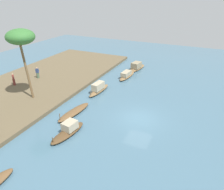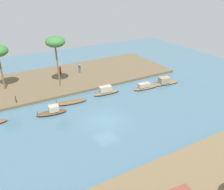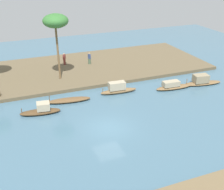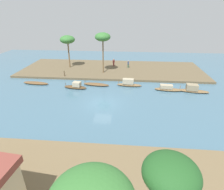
{
  "view_description": "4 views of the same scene",
  "coord_description": "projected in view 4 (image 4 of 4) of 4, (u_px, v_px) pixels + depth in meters",
  "views": [
    {
      "loc": [
        17.06,
        5.06,
        11.28
      ],
      "look_at": [
        -2.48,
        -4.15,
        0.63
      ],
      "focal_mm": 33.83,
      "sensor_mm": 36.0,
      "label": 1
    },
    {
      "loc": [
        11.44,
        21.53,
        15.31
      ],
      "look_at": [
        -3.24,
        -4.1,
        0.99
      ],
      "focal_mm": 38.29,
      "sensor_mm": 36.0,
      "label": 2
    },
    {
      "loc": [
        8.2,
        21.25,
        13.75
      ],
      "look_at": [
        -2.06,
        -4.36,
        0.96
      ],
      "focal_mm": 48.26,
      "sensor_mm": 36.0,
      "label": 3
    },
    {
      "loc": [
        -3.29,
        21.82,
        11.81
      ],
      "look_at": [
        -1.22,
        -1.7,
        0.53
      ],
      "focal_mm": 28.92,
      "sensor_mm": 36.0,
      "label": 4
    }
  ],
  "objects": [
    {
      "name": "sampan_open_hull",
      "position": [
        76.0,
        86.0,
        29.52
      ],
      "size": [
        3.94,
        1.61,
        1.14
      ],
      "rotation": [
        0.0,
        0.0,
        -0.13
      ],
      "color": "brown",
      "rests_on": "river_water"
    },
    {
      "name": "person_on_near_bank",
      "position": [
        128.0,
        65.0,
        38.65
      ],
      "size": [
        0.42,
        0.44,
        1.56
      ],
      "rotation": [
        0.0,
        0.0,
        1.77
      ],
      "color": "#4C664C",
      "rests_on": "riverbank_left"
    },
    {
      "name": "riverbank_left",
      "position": [
        112.0,
        69.0,
        38.53
      ],
      "size": [
        37.49,
        13.05,
        0.38
      ],
      "primitive_type": "cube",
      "color": "brown",
      "rests_on": "ground"
    },
    {
      "name": "palm_tree_left_far",
      "position": [
        67.0,
        40.0,
        36.81
      ],
      "size": [
        3.03,
        3.03,
        6.65
      ],
      "color": "brown",
      "rests_on": "riverbank_left"
    },
    {
      "name": "sampan_foreground",
      "position": [
        193.0,
        89.0,
        28.24
      ],
      "size": [
        4.78,
        1.85,
        1.25
      ],
      "rotation": [
        0.0,
        0.0,
        -0.14
      ],
      "color": "brown",
      "rests_on": "river_water"
    },
    {
      "name": "river_water",
      "position": [
        102.0,
        103.0,
        24.97
      ],
      "size": [
        67.85,
        67.85,
        0.0
      ],
      "primitive_type": "plane",
      "color": "#476B7F",
      "rests_on": "ground"
    },
    {
      "name": "person_by_mooring",
      "position": [
        114.0,
        63.0,
        39.78
      ],
      "size": [
        0.46,
        0.5,
        1.57
      ],
      "rotation": [
        0.0,
        0.0,
        4.04
      ],
      "color": "brown",
      "rests_on": "riverbank_left"
    },
    {
      "name": "mooring_post",
      "position": [
        64.0,
        74.0,
        33.86
      ],
      "size": [
        0.14,
        0.14,
        0.97
      ],
      "primitive_type": "cylinder",
      "color": "#4C3823",
      "rests_on": "riverbank_left"
    },
    {
      "name": "palm_tree_left_near",
      "position": [
        103.0,
        37.0,
        33.26
      ],
      "size": [
        2.9,
        2.9,
        7.59
      ],
      "color": "brown",
      "rests_on": "riverbank_left"
    },
    {
      "name": "sampan_near_left_bank",
      "position": [
        168.0,
        88.0,
        28.74
      ],
      "size": [
        4.42,
        1.34,
        0.97
      ],
      "rotation": [
        0.0,
        0.0,
        -0.06
      ],
      "color": "brown",
      "rests_on": "river_water"
    },
    {
      "name": "palm_tree_right_tall",
      "position": [
        170.0,
        177.0,
        7.23
      ],
      "size": [
        2.33,
        2.33,
        6.18
      ],
      "color": "brown",
      "rests_on": "riverbank_right"
    },
    {
      "name": "sampan_downstream_large",
      "position": [
        96.0,
        84.0,
        30.74
      ],
      "size": [
        4.56,
        1.59,
        1.01
      ],
      "rotation": [
        0.0,
        0.0,
        -0.12
      ],
      "color": "brown",
      "rests_on": "river_water"
    },
    {
      "name": "sampan_upstream_small",
      "position": [
        36.0,
        83.0,
        31.29
      ],
      "size": [
        4.72,
        1.46,
        0.42
      ],
      "rotation": [
        0.0,
        0.0,
        -0.09
      ],
      "color": "brown",
      "rests_on": "river_water"
    },
    {
      "name": "sampan_with_tall_canopy",
      "position": [
        129.0,
        83.0,
        30.32
      ],
      "size": [
        4.18,
        1.14,
        1.31
      ],
      "rotation": [
        0.0,
        0.0,
        -0.06
      ],
      "color": "brown",
      "rests_on": "river_water"
    }
  ]
}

